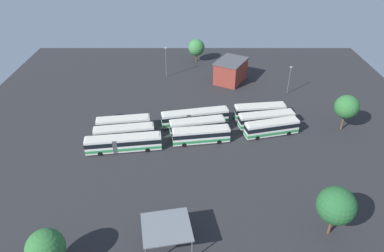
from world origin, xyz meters
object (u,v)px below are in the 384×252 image
bus_row1_slot0 (202,135)px  tree_northeast (337,206)px  lamp_post_near_entrance (167,61)px  tree_south_edge (46,248)px  bus_row2_slot2 (261,111)px  depot_building (232,71)px  bus_row0_slot0 (124,143)px  lamp_post_mid_lot (290,79)px  maintenance_shelter (167,228)px  tree_northwest (348,107)px  bus_row2_slot0 (273,128)px  tree_east_edge (197,48)px  bus_row1_slot2 (196,117)px  bus_row0_slot2 (124,124)px  bus_row0_slot1 (125,133)px  bus_row1_slot1 (198,126)px  bus_row2_slot1 (267,119)px

bus_row1_slot0 → tree_northeast: (19.67, -25.34, 4.07)m
lamp_post_near_entrance → tree_south_edge: bearing=-100.3°
bus_row1_slot0 → bus_row2_slot2: (14.53, 10.65, -0.00)m
depot_building → bus_row0_slot0: bearing=-126.4°
lamp_post_mid_lot → depot_building: bearing=152.4°
bus_row1_slot0 → lamp_post_near_entrance: (-9.73, 35.27, 3.10)m
maintenance_shelter → tree_northwest: bearing=40.9°
bus_row2_slot0 → lamp_post_mid_lot: (8.51, 20.91, 2.46)m
bus_row2_slot2 → tree_south_edge: 56.07m
bus_row0_slot0 → tree_south_edge: (-5.55, -28.76, 2.59)m
bus_row2_slot0 → tree_east_edge: size_ratio=1.69×
bus_row2_slot2 → bus_row1_slot2: bearing=-169.5°
bus_row0_slot2 → lamp_post_mid_lot: (42.07, 19.31, 2.46)m
bus_row0_slot0 → bus_row2_slot2: bearing=24.0°
bus_row0_slot2 → bus_row0_slot0: bearing=-81.0°
bus_row1_slot0 → maintenance_shelter: bearing=-101.6°
bus_row1_slot2 → depot_building: depot_building is taller
bus_row1_slot0 → bus_row2_slot0: size_ratio=1.01×
bus_row2_slot2 → tree_northeast: (5.15, -35.98, 4.07)m
bus_row0_slot1 → tree_northeast: size_ratio=1.49×
tree_east_edge → lamp_post_near_entrance: bearing=-126.4°
bus_row0_slot0 → tree_northeast: size_ratio=1.80×
bus_row2_slot0 → lamp_post_near_entrance: (-25.68, 32.29, 3.10)m
bus_row0_slot2 → bus_row1_slot2: 16.61m
bus_row0_slot2 → lamp_post_near_entrance: lamp_post_near_entrance is taller
bus_row1_slot1 → tree_east_edge: bearing=89.6°
depot_building → bus_row0_slot1: bearing=-130.1°
bus_row2_slot0 → depot_building: size_ratio=1.03×
depot_building → tree_south_edge: size_ratio=1.71×
bus_row2_slot1 → lamp_post_near_entrance: 38.16m
bus_row1_slot1 → bus_row1_slot2: (-0.52, 3.96, 0.00)m
bus_row0_slot1 → tree_east_edge: (16.33, 47.05, 2.87)m
bus_row1_slot2 → tree_northeast: tree_northeast is taller
bus_row0_slot0 → maintenance_shelter: 27.10m
depot_building → lamp_post_near_entrance: size_ratio=1.34×
bus_row2_slot2 → bus_row1_slot1: bearing=-155.8°
depot_building → tree_east_edge: (-9.84, 16.01, 1.47)m
tree_northeast → lamp_post_mid_lot: bearing=84.5°
bus_row1_slot1 → bus_row1_slot2: 3.99m
bus_row2_slot0 → tree_northeast: 28.85m
tree_northwest → tree_northeast: (-13.13, -30.75, 0.09)m
tree_south_edge → tree_east_edge: bearing=74.9°
bus_row1_slot2 → maintenance_shelter: 35.96m
bus_row1_slot0 → bus_row1_slot1: bearing=101.8°
bus_row2_slot1 → lamp_post_mid_lot: bearing=62.2°
tree_south_edge → tree_northwest: bearing=34.2°
bus_row2_slot2 → tree_northeast: size_ratio=1.40×
bus_row1_slot1 → bus_row0_slot0: bearing=-156.3°
tree_northwest → lamp_post_mid_lot: bearing=114.3°
bus_row0_slot0 → lamp_post_mid_lot: lamp_post_mid_lot is taller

